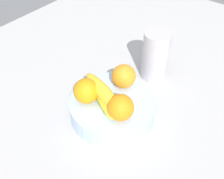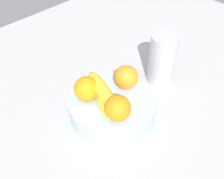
{
  "view_description": "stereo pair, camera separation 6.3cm",
  "coord_description": "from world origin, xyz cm",
  "px_view_note": "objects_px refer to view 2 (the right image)",
  "views": [
    {
      "loc": [
        -44.01,
        -32.98,
        60.14
      ],
      "look_at": [
        -1.51,
        0.19,
        9.86
      ],
      "focal_mm": 43.09,
      "sensor_mm": 36.0,
      "label": 1
    },
    {
      "loc": [
        -39.82,
        -37.74,
        60.14
      ],
      "look_at": [
        -1.51,
        0.19,
        9.86
      ],
      "focal_mm": 43.09,
      "sensor_mm": 36.0,
      "label": 2
    }
  ],
  "objects_px": {
    "orange_front_left": "(126,77)",
    "banana_bunch": "(103,93)",
    "orange_front_right": "(87,89)",
    "orange_center": "(118,108)",
    "fruit_bowl": "(112,107)",
    "thermos_tumbler": "(163,59)"
  },
  "relations": [
    {
      "from": "orange_front_left",
      "to": "banana_bunch",
      "type": "xyz_separation_m",
      "value": [
        -0.09,
        0.0,
        -0.0
      ]
    },
    {
      "from": "banana_bunch",
      "to": "orange_front_left",
      "type": "bearing_deg",
      "value": -1.77
    },
    {
      "from": "orange_front_right",
      "to": "orange_center",
      "type": "relative_size",
      "value": 1.0
    },
    {
      "from": "fruit_bowl",
      "to": "banana_bunch",
      "type": "bearing_deg",
      "value": 149.05
    },
    {
      "from": "fruit_bowl",
      "to": "thermos_tumbler",
      "type": "bearing_deg",
      "value": -1.12
    },
    {
      "from": "orange_front_left",
      "to": "orange_center",
      "type": "height_order",
      "value": "same"
    },
    {
      "from": "orange_center",
      "to": "thermos_tumbler",
      "type": "relative_size",
      "value": 0.43
    },
    {
      "from": "fruit_bowl",
      "to": "thermos_tumbler",
      "type": "relative_size",
      "value": 1.49
    },
    {
      "from": "orange_front_left",
      "to": "thermos_tumbler",
      "type": "height_order",
      "value": "thermos_tumbler"
    },
    {
      "from": "orange_front_left",
      "to": "banana_bunch",
      "type": "height_order",
      "value": "orange_front_left"
    },
    {
      "from": "fruit_bowl",
      "to": "thermos_tumbler",
      "type": "xyz_separation_m",
      "value": [
        0.23,
        -0.0,
        0.05
      ]
    },
    {
      "from": "orange_front_right",
      "to": "orange_center",
      "type": "height_order",
      "value": "same"
    },
    {
      "from": "orange_front_left",
      "to": "orange_front_right",
      "type": "xyz_separation_m",
      "value": [
        -0.11,
        0.04,
        0.0
      ]
    },
    {
      "from": "fruit_bowl",
      "to": "orange_front_right",
      "type": "height_order",
      "value": "orange_front_right"
    },
    {
      "from": "orange_front_left",
      "to": "orange_center",
      "type": "distance_m",
      "value": 0.13
    },
    {
      "from": "fruit_bowl",
      "to": "banana_bunch",
      "type": "xyz_separation_m",
      "value": [
        -0.02,
        0.01,
        0.06
      ]
    },
    {
      "from": "orange_center",
      "to": "banana_bunch",
      "type": "bearing_deg",
      "value": 78.42
    },
    {
      "from": "orange_center",
      "to": "orange_front_right",
      "type": "bearing_deg",
      "value": 94.13
    },
    {
      "from": "fruit_bowl",
      "to": "orange_center",
      "type": "xyz_separation_m",
      "value": [
        -0.04,
        -0.06,
        0.07
      ]
    },
    {
      "from": "orange_center",
      "to": "thermos_tumbler",
      "type": "height_order",
      "value": "thermos_tumbler"
    },
    {
      "from": "banana_bunch",
      "to": "fruit_bowl",
      "type": "bearing_deg",
      "value": -30.95
    },
    {
      "from": "fruit_bowl",
      "to": "orange_front_right",
      "type": "relative_size",
      "value": 3.48
    }
  ]
}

